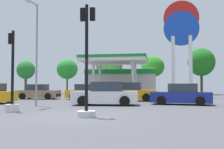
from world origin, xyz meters
TOP-DOWN VIEW (x-y plane):
  - ground_plane at (0.00, 0.00)m, footprint 90.00×90.00m
  - gas_station at (-0.98, 23.28)m, footprint 9.21×12.07m
  - station_pole_sign at (6.62, 19.73)m, footprint 4.09×0.56m
  - car_1 at (5.38, 7.86)m, footprint 4.38×2.39m
  - car_2 at (0.13, 6.46)m, footprint 4.63×2.36m
  - car_3 at (1.40, 11.51)m, footprint 4.55×2.12m
  - car_5 at (-7.98, 13.04)m, footprint 4.23×2.13m
  - car_6 at (-3.04, 13.54)m, footprint 4.17×1.93m
  - traffic_signal_0 at (0.60, -0.18)m, footprint 0.81×0.81m
  - traffic_signal_1 at (-3.79, 1.29)m, footprint 0.71×0.71m
  - tree_0 at (-17.46, 28.14)m, footprint 2.94×2.94m
  - tree_1 at (-10.73, 29.29)m, footprint 3.41×3.41m
  - tree_2 at (-3.59, 28.85)m, footprint 4.16×4.16m
  - tree_3 at (3.25, 27.10)m, footprint 3.36×3.36m
  - tree_4 at (10.39, 28.81)m, footprint 3.99×3.99m
  - corner_streetlamp at (-4.17, 4.59)m, footprint 0.24×1.48m

SIDE VIEW (x-z plane):
  - ground_plane at x=0.00m, z-range 0.00..0.00m
  - car_5 at x=-7.98m, z-range -0.07..1.40m
  - car_6 at x=-3.04m, z-range -0.07..1.42m
  - car_1 at x=5.38m, z-range -0.07..1.42m
  - car_2 at x=0.13m, z-range -0.08..1.53m
  - car_3 at x=1.40m, z-range -0.08..1.54m
  - traffic_signal_1 at x=-3.79m, z-range -0.99..3.24m
  - traffic_signal_0 at x=0.60m, z-range -0.73..4.17m
  - gas_station at x=-0.98m, z-range -0.21..4.40m
  - tree_0 at x=-17.46m, z-range 1.16..6.59m
  - tree_1 at x=-10.73m, z-range 1.19..6.86m
  - corner_streetlamp at x=-4.17m, z-range 0.70..7.46m
  - tree_3 at x=3.25m, z-range 1.29..6.92m
  - tree_2 at x=-3.59m, z-range 1.37..7.57m
  - tree_4 at x=10.39m, z-range 1.36..8.30m
  - station_pole_sign at x=6.62m, z-range 1.50..12.84m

